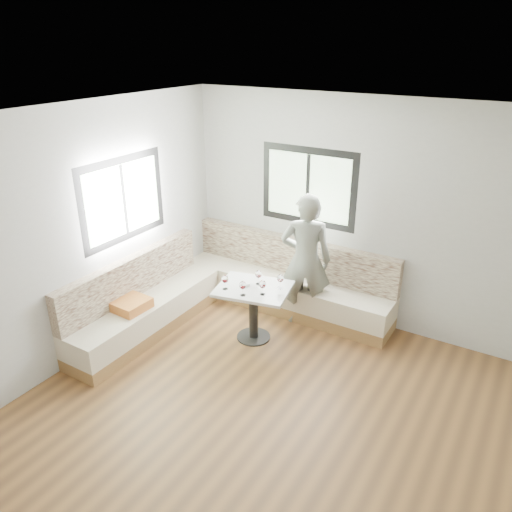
{
  "coord_description": "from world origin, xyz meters",
  "views": [
    {
      "loc": [
        1.7,
        -3.01,
        3.39
      ],
      "look_at": [
        -1.05,
        1.49,
        1.05
      ],
      "focal_mm": 35.0,
      "sensor_mm": 36.0,
      "label": 1
    }
  ],
  "objects": [
    {
      "name": "room",
      "position": [
        -0.08,
        0.08,
        1.41
      ],
      "size": [
        5.01,
        5.01,
        2.81
      ],
      "color": "brown",
      "rests_on": "ground"
    },
    {
      "name": "banquette",
      "position": [
        -1.59,
        1.63,
        0.33
      ],
      "size": [
        2.9,
        2.8,
        0.95
      ],
      "color": "olive",
      "rests_on": "ground"
    },
    {
      "name": "table",
      "position": [
        -1.03,
        1.39,
        0.52
      ],
      "size": [
        0.96,
        0.82,
        0.69
      ],
      "rotation": [
        0.0,
        0.0,
        0.22
      ],
      "color": "black",
      "rests_on": "ground"
    },
    {
      "name": "person",
      "position": [
        -0.69,
        2.06,
        0.86
      ],
      "size": [
        0.73,
        0.62,
        1.71
      ],
      "primitive_type": "imported",
      "rotation": [
        0.0,
        0.0,
        3.54
      ],
      "color": "slate",
      "rests_on": "ground"
    },
    {
      "name": "olive_ramekin",
      "position": [
        -1.12,
        1.39,
        0.71
      ],
      "size": [
        0.09,
        0.09,
        0.04
      ],
      "color": "white",
      "rests_on": "table"
    },
    {
      "name": "wine_glass_a",
      "position": [
        -1.28,
        1.18,
        0.81
      ],
      "size": [
        0.08,
        0.08,
        0.18
      ],
      "color": "white",
      "rests_on": "table"
    },
    {
      "name": "wine_glass_b",
      "position": [
        -1.03,
        1.16,
        0.81
      ],
      "size": [
        0.08,
        0.08,
        0.18
      ],
      "color": "white",
      "rests_on": "table"
    },
    {
      "name": "wine_glass_c",
      "position": [
        -0.85,
        1.29,
        0.81
      ],
      "size": [
        0.08,
        0.08,
        0.18
      ],
      "color": "white",
      "rests_on": "table"
    },
    {
      "name": "wine_glass_d",
      "position": [
        -1.02,
        1.49,
        0.81
      ],
      "size": [
        0.08,
        0.08,
        0.18
      ],
      "color": "white",
      "rests_on": "table"
    },
    {
      "name": "wine_glass_e",
      "position": [
        -0.75,
        1.53,
        0.81
      ],
      "size": [
        0.08,
        0.08,
        0.18
      ],
      "color": "white",
      "rests_on": "table"
    }
  ]
}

